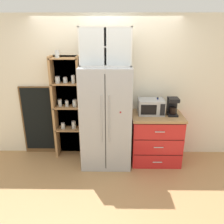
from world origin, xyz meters
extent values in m
plane|color=tan|center=(0.00, 0.00, 0.00)|extent=(10.71, 10.71, 0.00)
cube|color=silver|center=(0.00, 0.40, 1.27)|extent=(5.01, 0.10, 2.55)
cube|color=#ADAFB5|center=(0.00, 0.00, 0.87)|extent=(0.84, 0.69, 1.75)
cube|color=black|center=(0.00, -0.35, 0.87)|extent=(0.01, 0.01, 1.61)
cylinder|color=#ADAFB5|center=(-0.06, -0.36, 0.96)|extent=(0.02, 0.02, 0.79)
cylinder|color=#ADAFB5|center=(0.06, -0.36, 0.96)|extent=(0.02, 0.02, 0.79)
cube|color=#A8161C|center=(0.24, -0.35, 1.08)|extent=(0.02, 0.01, 0.02)
cube|color=brown|center=(-0.71, 0.37, 0.94)|extent=(0.54, 0.04, 1.87)
cube|color=tan|center=(-0.94, 0.22, 0.94)|extent=(0.04, 0.25, 1.87)
cube|color=tan|center=(-0.48, 0.22, 0.94)|extent=(0.04, 0.25, 1.87)
cube|color=tan|center=(-0.71, 0.22, 0.54)|extent=(0.48, 0.25, 0.02)
cylinder|color=silver|center=(-0.81, 0.22, 0.60)|extent=(0.07, 0.07, 0.10)
cylinder|color=#2D2D2D|center=(-0.81, 0.22, 0.59)|extent=(0.06, 0.06, 0.07)
cylinder|color=#B2B2B7|center=(-0.81, 0.22, 0.66)|extent=(0.07, 0.07, 0.01)
cylinder|color=silver|center=(-0.61, 0.23, 0.62)|extent=(0.07, 0.07, 0.13)
cylinder|color=#B77A38|center=(-0.61, 0.23, 0.60)|extent=(0.06, 0.06, 0.09)
cylinder|color=#B2B2B7|center=(-0.61, 0.23, 0.69)|extent=(0.07, 0.07, 0.01)
cube|color=tan|center=(-0.71, 0.22, 0.97)|extent=(0.48, 0.25, 0.02)
cylinder|color=silver|center=(-0.84, 0.24, 1.04)|extent=(0.07, 0.07, 0.12)
cylinder|color=#E0C67F|center=(-0.84, 0.24, 1.02)|extent=(0.06, 0.06, 0.08)
cylinder|color=#B2B2B7|center=(-0.84, 0.24, 1.10)|extent=(0.07, 0.07, 0.01)
cylinder|color=silver|center=(-0.71, 0.22, 1.03)|extent=(0.06, 0.06, 0.10)
cylinder|color=white|center=(-0.71, 0.22, 1.02)|extent=(0.05, 0.05, 0.07)
cylinder|color=#B2B2B7|center=(-0.71, 0.22, 1.09)|extent=(0.06, 0.06, 0.01)
cylinder|color=silver|center=(-0.57, 0.23, 1.04)|extent=(0.08, 0.08, 0.12)
cylinder|color=beige|center=(-0.57, 0.23, 1.02)|extent=(0.07, 0.07, 0.08)
cylinder|color=#B2B2B7|center=(-0.57, 0.23, 1.10)|extent=(0.08, 0.08, 0.01)
cube|color=tan|center=(-0.71, 0.22, 1.40)|extent=(0.48, 0.25, 0.02)
cylinder|color=silver|center=(-0.84, 0.21, 1.47)|extent=(0.08, 0.08, 0.11)
cylinder|color=#CCB78C|center=(-0.84, 0.21, 1.45)|extent=(0.07, 0.07, 0.07)
cylinder|color=#B2B2B7|center=(-0.84, 0.21, 1.52)|extent=(0.08, 0.08, 0.01)
cylinder|color=silver|center=(-0.72, 0.24, 1.46)|extent=(0.07, 0.07, 0.09)
cylinder|color=#382316|center=(-0.72, 0.24, 1.45)|extent=(0.06, 0.06, 0.06)
cylinder|color=#B2B2B7|center=(-0.72, 0.24, 1.51)|extent=(0.07, 0.07, 0.01)
cylinder|color=silver|center=(-0.57, 0.22, 1.48)|extent=(0.07, 0.07, 0.13)
cylinder|color=brown|center=(-0.57, 0.22, 1.46)|extent=(0.06, 0.06, 0.09)
cylinder|color=#B2B2B7|center=(-0.57, 0.22, 1.55)|extent=(0.06, 0.06, 0.01)
cube|color=tan|center=(-0.71, 0.22, 1.84)|extent=(0.48, 0.25, 0.02)
cylinder|color=silver|center=(-0.81, 0.21, 1.90)|extent=(0.07, 0.07, 0.11)
cylinder|color=white|center=(-0.81, 0.21, 1.88)|extent=(0.06, 0.06, 0.08)
cylinder|color=#B2B2B7|center=(-0.81, 0.21, 1.96)|extent=(0.07, 0.07, 0.01)
cube|color=red|center=(0.89, 0.05, 0.43)|extent=(0.85, 0.60, 0.86)
cube|color=tan|center=(0.89, 0.05, 0.88)|extent=(0.88, 0.63, 0.04)
cube|color=black|center=(0.89, -0.26, 0.27)|extent=(0.83, 0.00, 0.01)
cube|color=silver|center=(0.89, -0.27, 0.14)|extent=(0.16, 0.01, 0.01)
cube|color=black|center=(0.89, -0.26, 0.56)|extent=(0.83, 0.00, 0.01)
cube|color=silver|center=(0.89, -0.27, 0.43)|extent=(0.16, 0.01, 0.01)
cube|color=black|center=(0.89, -0.26, 0.85)|extent=(0.83, 0.00, 0.01)
cube|color=silver|center=(0.89, -0.27, 0.71)|extent=(0.16, 0.01, 0.01)
cube|color=#ADAFB5|center=(0.78, 0.10, 1.03)|extent=(0.44, 0.32, 0.26)
cube|color=black|center=(0.72, -0.07, 1.03)|extent=(0.26, 0.01, 0.17)
cube|color=black|center=(0.95, -0.07, 1.03)|extent=(0.08, 0.01, 0.20)
cube|color=black|center=(1.14, 0.03, 0.91)|extent=(0.17, 0.20, 0.03)
cube|color=black|center=(1.14, 0.10, 1.05)|extent=(0.17, 0.06, 0.30)
cube|color=black|center=(1.14, 0.03, 1.18)|extent=(0.17, 0.20, 0.06)
cylinder|color=black|center=(1.14, 0.02, 0.99)|extent=(0.11, 0.11, 0.12)
cylinder|color=red|center=(0.89, 0.06, 0.94)|extent=(0.08, 0.08, 0.09)
torus|color=red|center=(0.94, 0.06, 0.95)|extent=(0.05, 0.01, 0.05)
cylinder|color=silver|center=(0.89, 0.11, 0.99)|extent=(0.06, 0.06, 0.18)
cone|color=silver|center=(0.89, 0.11, 1.08)|extent=(0.06, 0.06, 0.04)
cylinder|color=silver|center=(0.89, 0.11, 1.11)|extent=(0.02, 0.02, 0.07)
cylinder|color=black|center=(0.89, 0.11, 1.15)|extent=(0.02, 0.02, 0.01)
cylinder|color=navy|center=(0.89, 0.11, 1.01)|extent=(0.07, 0.07, 0.22)
cone|color=navy|center=(0.89, 0.11, 1.12)|extent=(0.07, 0.07, 0.04)
cylinder|color=navy|center=(0.89, 0.11, 1.15)|extent=(0.03, 0.03, 0.07)
cylinder|color=black|center=(0.89, 0.11, 1.19)|extent=(0.03, 0.03, 0.01)
cube|color=silver|center=(0.00, 0.17, 2.04)|extent=(0.81, 0.02, 0.59)
cube|color=silver|center=(0.00, 0.02, 2.33)|extent=(0.81, 0.32, 0.02)
cube|color=silver|center=(0.00, 0.02, 1.76)|extent=(0.81, 0.32, 0.02)
cube|color=silver|center=(-0.39, 0.02, 2.04)|extent=(0.02, 0.32, 0.59)
cube|color=silver|center=(0.39, 0.02, 2.04)|extent=(0.02, 0.32, 0.59)
cube|color=silver|center=(0.00, 0.02, 2.04)|extent=(0.78, 0.30, 0.02)
cube|color=silver|center=(-0.20, -0.13, 2.04)|extent=(0.37, 0.01, 0.55)
cube|color=silver|center=(0.20, -0.13, 2.04)|extent=(0.37, 0.01, 0.55)
cylinder|color=silver|center=(-0.28, 0.02, 1.77)|extent=(0.05, 0.05, 0.00)
cylinder|color=silver|center=(-0.28, 0.02, 1.80)|extent=(0.01, 0.01, 0.07)
cone|color=silver|center=(-0.28, 0.02, 1.86)|extent=(0.06, 0.06, 0.05)
cylinder|color=silver|center=(0.00, 0.02, 1.77)|extent=(0.05, 0.05, 0.00)
cylinder|color=silver|center=(0.00, 0.02, 1.80)|extent=(0.01, 0.01, 0.07)
cone|color=silver|center=(0.00, 0.02, 1.86)|extent=(0.06, 0.06, 0.05)
cylinder|color=silver|center=(0.28, 0.02, 1.77)|extent=(0.05, 0.05, 0.00)
cylinder|color=silver|center=(0.28, 0.02, 1.80)|extent=(0.01, 0.01, 0.07)
cone|color=silver|center=(0.28, 0.02, 1.86)|extent=(0.06, 0.06, 0.05)
cylinder|color=white|center=(-0.24, 0.02, 2.08)|extent=(0.06, 0.06, 0.07)
cylinder|color=white|center=(-0.08, 0.02, 2.08)|extent=(0.06, 0.06, 0.07)
cylinder|color=white|center=(0.08, 0.02, 2.08)|extent=(0.06, 0.06, 0.07)
cylinder|color=white|center=(0.24, 0.02, 2.08)|extent=(0.06, 0.06, 0.07)
cube|color=brown|center=(-1.30, 0.33, 0.66)|extent=(0.60, 0.04, 1.32)
cube|color=black|center=(-1.30, 0.31, 0.69)|extent=(0.54, 0.01, 1.22)
camera|label=1|loc=(0.15, -3.66, 2.28)|focal=36.54mm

